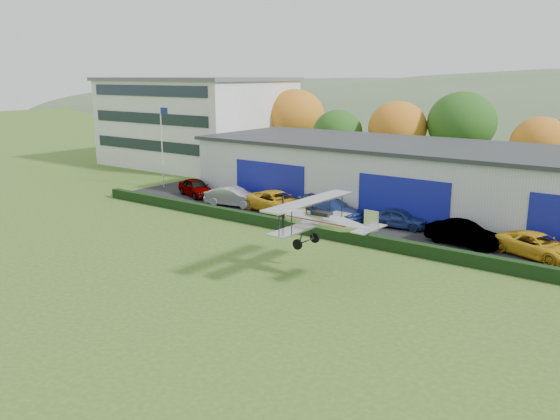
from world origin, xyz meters
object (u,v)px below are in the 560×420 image
Objects in this scene: office_block at (197,121)px; car_5 at (463,234)px; car_0 at (196,188)px; car_1 at (233,197)px; hangar at (435,179)px; car_2 at (277,202)px; car_6 at (538,246)px; biplane at (323,219)px; flagpole at (162,138)px; car_4 at (399,218)px; car_3 at (331,209)px.

office_block is 4.38× the size of car_5.
car_0 is 5.43m from car_1.
office_block is (-33.00, 7.02, 2.56)m from hangar.
car_2 is 1.15× the size of car_6.
hangar reaches higher than car_6.
car_6 is at bearing 52.19° from biplane.
flagpole is 1.56× the size of car_6.
car_0 reaches higher than car_5.
car_0 is at bearing -159.62° from hangar.
car_4 is at bearing -94.35° from car_1.
car_1 reaches higher than car_6.
hangar is at bearing -12.01° from office_block.
office_block is 20.17m from car_0.
car_1 is 0.69× the size of biplane.
hangar is at bearing -48.95° from car_0.
office_block is 15.33m from flagpole.
car_0 is 9.61m from car_2.
hangar is 12.63m from car_6.
hangar is 5.08× the size of flagpole.
car_1 is at bearing 107.13° from car_2.
biplane is (25.89, -12.31, -1.58)m from flagpole.
flagpole is at bearing 95.72° from car_3.
car_5 is (5.19, -1.62, 0.09)m from car_4.
car_4 is (5.24, 0.66, -0.09)m from car_3.
car_2 is 0.85× the size of biplane.
biplane is at bearing -97.84° from car_0.
car_2 is 19.47m from car_6.
car_0 is (5.49, -1.23, -3.96)m from flagpole.
car_1 is (-14.07, -8.25, -1.82)m from hangar.
office_block is 42.44m from biplane.
car_2 is at bearing 92.31° from car_4.
car_1 is at bearing 106.22° from car_3.
flagpole reaches higher than car_4.
car_3 is at bearing 92.50° from car_5.
car_1 is at bearing 98.18° from car_5.
flagpole reaches higher than car_3.
car_4 is 9.74m from car_6.
biplane is at bearing 160.93° from car_6.
car_1 reaches higher than car_3.
car_3 reaches higher than car_4.
office_block reaches higher than car_0.
car_2 is at bearing -7.09° from flagpole.
car_4 is at bearing -22.25° from office_block.
car_1 is at bearing -149.61° from hangar.
office_block is at bearing 62.19° from car_4.
car_2 is at bearing -141.32° from hangar.
car_3 is at bearing -69.56° from car_2.
hangar is 10.05× the size of car_4.
car_2 is (9.59, -0.65, 0.04)m from car_0.
hangar is 8.63× the size of car_5.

